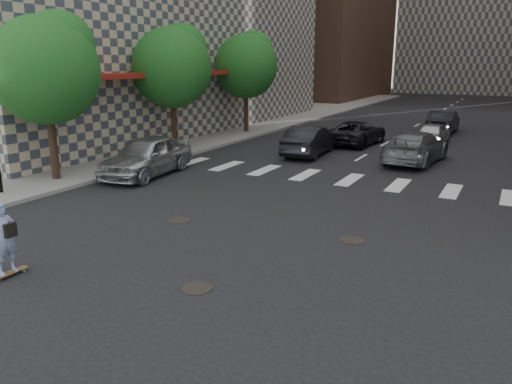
% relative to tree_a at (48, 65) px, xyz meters
% --- Properties ---
extents(ground, '(160.00, 160.00, 0.00)m').
position_rel_tree_a_xyz_m(ground, '(9.45, -3.14, -4.65)').
color(ground, black).
rests_on(ground, ground).
extents(sidewalk_left, '(13.00, 80.00, 0.15)m').
position_rel_tree_a_xyz_m(sidewalk_left, '(-5.05, 16.86, -4.57)').
color(sidewalk_left, gray).
rests_on(sidewalk_left, ground).
extents(tree_a, '(4.20, 4.20, 6.60)m').
position_rel_tree_a_xyz_m(tree_a, '(0.00, 0.00, 0.00)').
color(tree_a, '#382619').
rests_on(tree_a, sidewalk_left).
extents(tree_b, '(4.20, 4.20, 6.60)m').
position_rel_tree_a_xyz_m(tree_b, '(0.00, 8.00, 0.00)').
color(tree_b, '#382619').
rests_on(tree_b, sidewalk_left).
extents(tree_c, '(4.20, 4.20, 6.60)m').
position_rel_tree_a_xyz_m(tree_c, '(0.00, 16.00, 0.00)').
color(tree_c, '#382619').
rests_on(tree_c, sidewalk_left).
extents(manhole_a, '(0.70, 0.70, 0.02)m').
position_rel_tree_a_xyz_m(manhole_a, '(10.65, -5.64, -4.64)').
color(manhole_a, black).
rests_on(manhole_a, ground).
extents(manhole_b, '(0.70, 0.70, 0.02)m').
position_rel_tree_a_xyz_m(manhole_b, '(7.45, -1.94, -4.64)').
color(manhole_b, black).
rests_on(manhole_b, ground).
extents(manhole_c, '(0.70, 0.70, 0.02)m').
position_rel_tree_a_xyz_m(manhole_c, '(12.75, -1.14, -4.64)').
color(manhole_c, black).
rests_on(manhole_c, ground).
extents(skateboarder, '(0.44, 0.90, 1.78)m').
position_rel_tree_a_xyz_m(skateboarder, '(6.48, -7.14, -3.72)').
color(skateboarder, brown).
rests_on(skateboarder, ground).
extents(silver_sedan, '(2.57, 5.23, 1.72)m').
position_rel_tree_a_xyz_m(silver_sedan, '(2.45, 2.56, -3.79)').
color(silver_sedan, '#AAACB0').
rests_on(silver_sedan, ground).
extents(traffic_car_a, '(1.93, 4.75, 1.53)m').
position_rel_tree_a_xyz_m(traffic_car_a, '(6.84, 10.28, -3.88)').
color(traffic_car_a, black).
rests_on(traffic_car_a, ground).
extents(traffic_car_b, '(2.66, 5.52, 1.55)m').
position_rel_tree_a_xyz_m(traffic_car_b, '(12.11, 10.86, -3.87)').
color(traffic_car_b, slate).
rests_on(traffic_car_b, ground).
extents(traffic_car_c, '(2.66, 5.13, 1.38)m').
position_rel_tree_a_xyz_m(traffic_car_c, '(7.99, 14.86, -3.96)').
color(traffic_car_c, black).
rests_on(traffic_car_c, ground).
extents(traffic_car_d, '(1.69, 3.89, 1.31)m').
position_rel_tree_a_xyz_m(traffic_car_d, '(12.00, 16.92, -3.99)').
color(traffic_car_d, '#AFB2B6').
rests_on(traffic_car_d, ground).
extents(traffic_car_e, '(1.63, 4.61, 1.51)m').
position_rel_tree_a_xyz_m(traffic_car_e, '(11.77, 22.41, -3.89)').
color(traffic_car_e, black).
rests_on(traffic_car_e, ground).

